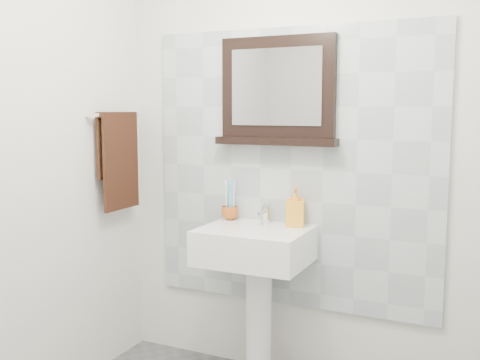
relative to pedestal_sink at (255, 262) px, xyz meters
The scene contains 9 objects.
back_wall 0.63m from the pedestal_sink, 63.17° to the left, with size 2.00×0.01×2.50m, color silver.
splashback 0.53m from the pedestal_sink, 61.90° to the left, with size 1.60×0.02×1.50m, color #ACB5BA.
pedestal_sink is the anchor object (origin of this frame).
toothbrush_cup 0.34m from the pedestal_sink, 146.90° to the left, with size 0.09×0.09×0.07m, color #B05314.
toothbrushes 0.40m from the pedestal_sink, 146.45° to the left, with size 0.05×0.04×0.21m.
soap_dispenser 0.36m from the pedestal_sink, 38.23° to the left, with size 0.09×0.10×0.21m, color orange.
framed_mirror 0.90m from the pedestal_sink, 77.30° to the left, with size 0.67×0.11×0.57m.
towel_bar 1.13m from the pedestal_sink, behind, with size 0.07×0.40×0.03m.
hand_towel 0.99m from the pedestal_sink, behind, with size 0.06×0.30×0.55m.
Camera 1 is at (1.03, -1.74, 1.47)m, focal length 42.00 mm.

